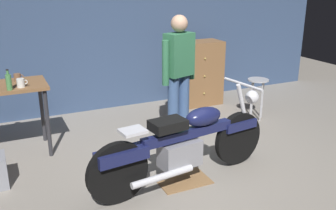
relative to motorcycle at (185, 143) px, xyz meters
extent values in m
plane|color=gray|center=(0.17, -0.02, -0.45)|extent=(12.00, 12.00, 0.00)
cube|color=#384C70|center=(0.17, 2.78, 1.10)|extent=(8.00, 0.12, 3.10)
cylinder|color=#2D2D33|center=(-1.24, 1.25, -0.02)|extent=(0.05, 0.05, 0.86)
cylinder|color=#2D2D33|center=(-1.24, 1.77, -0.02)|extent=(0.05, 0.05, 0.86)
cylinder|color=black|center=(0.75, 0.10, -0.13)|extent=(0.64, 0.15, 0.64)
cylinder|color=black|center=(-0.79, -0.10, -0.13)|extent=(0.64, 0.15, 0.64)
cube|color=#191E4C|center=(0.75, 0.10, 0.05)|extent=(0.45, 0.19, 0.10)
cube|color=#191E4C|center=(-0.74, -0.09, 0.05)|extent=(0.54, 0.24, 0.12)
cube|color=gray|center=(-0.07, -0.01, -0.11)|extent=(0.47, 0.29, 0.28)
cube|color=#191E4C|center=(0.03, 0.01, 0.10)|extent=(1.10, 0.24, 0.10)
ellipsoid|color=#191E4C|center=(0.23, 0.03, 0.25)|extent=(0.46, 0.27, 0.20)
cube|color=black|center=(-0.22, -0.02, 0.25)|extent=(0.39, 0.28, 0.10)
cube|color=silver|center=(-0.61, -0.07, 0.27)|extent=(0.26, 0.23, 0.03)
cylinder|color=silver|center=(0.81, 0.11, 0.20)|extent=(0.27, 0.08, 0.68)
cylinder|color=silver|center=(0.77, 0.10, 0.53)|extent=(0.11, 0.60, 0.03)
sphere|color=silver|center=(0.93, 0.12, 0.35)|extent=(0.16, 0.16, 0.16)
cylinder|color=silver|center=(-0.35, -0.18, -0.23)|extent=(0.70, 0.16, 0.07)
cylinder|color=#405D8D|center=(0.58, 1.15, -0.01)|extent=(0.15, 0.15, 0.88)
cylinder|color=#405D8D|center=(0.39, 1.09, -0.01)|extent=(0.15, 0.15, 0.88)
cube|color=#33724C|center=(0.48, 1.12, 0.71)|extent=(0.43, 0.33, 0.56)
cylinder|color=#33724C|center=(0.71, 1.20, 0.63)|extent=(0.09, 0.09, 0.58)
cylinder|color=#33724C|center=(0.25, 1.05, 0.63)|extent=(0.09, 0.09, 0.58)
sphere|color=tan|center=(0.48, 1.12, 1.11)|extent=(0.22, 0.22, 0.22)
cylinder|color=#B2B2B7|center=(1.90, 1.24, 0.18)|extent=(0.32, 0.32, 0.02)
cylinder|color=#B2B2B7|center=(2.01, 1.24, -0.14)|extent=(0.02, 0.02, 0.62)
cylinder|color=#B2B2B7|center=(1.90, 1.35, -0.14)|extent=(0.02, 0.02, 0.62)
cylinder|color=#B2B2B7|center=(1.79, 1.24, -0.14)|extent=(0.02, 0.02, 0.62)
cylinder|color=#B2B2B7|center=(1.90, 1.13, -0.14)|extent=(0.02, 0.02, 0.62)
cube|color=brown|center=(1.43, 2.28, 0.10)|extent=(0.80, 0.44, 1.10)
sphere|color=tan|center=(1.43, 2.05, 0.40)|extent=(0.04, 0.04, 0.04)
sphere|color=tan|center=(1.43, 2.05, 0.10)|extent=(0.04, 0.04, 0.04)
sphere|color=tan|center=(1.43, 2.05, -0.20)|extent=(0.04, 0.04, 0.04)
cube|color=olive|center=(-0.02, 0.00, -0.44)|extent=(0.56, 0.40, 0.01)
cylinder|color=brown|center=(-1.49, 1.63, 0.50)|extent=(0.08, 0.08, 0.09)
torus|color=brown|center=(-1.45, 1.63, 0.50)|extent=(0.05, 0.01, 0.05)
cylinder|color=white|center=(-1.48, 1.32, 0.50)|extent=(0.09, 0.09, 0.10)
torus|color=white|center=(-1.43, 1.32, 0.51)|extent=(0.06, 0.01, 0.06)
cylinder|color=#4C8C4C|center=(-1.61, 1.25, 0.54)|extent=(0.06, 0.06, 0.18)
cylinder|color=#4C8C4C|center=(-1.61, 1.25, 0.66)|extent=(0.03, 0.03, 0.05)
cylinder|color=black|center=(-1.61, 1.25, 0.69)|extent=(0.03, 0.03, 0.01)
camera|label=1|loc=(-1.72, -3.24, 1.66)|focal=40.36mm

